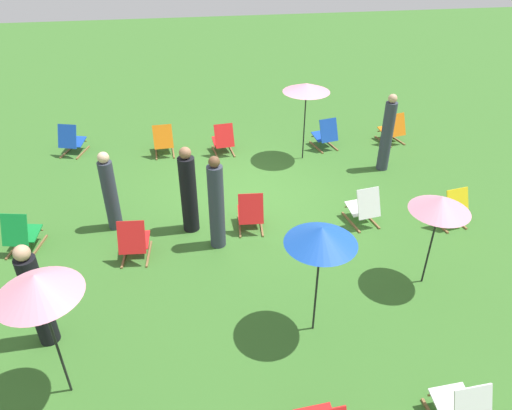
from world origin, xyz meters
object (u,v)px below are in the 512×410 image
at_px(person_1, 189,192).
at_px(deckchair_10, 393,129).
at_px(deckchair_13, 71,141).
at_px(deckchair_8, 462,409).
at_px(person_2, 387,134).
at_px(deckchair_14, 163,141).
at_px(umbrella_0, 441,204).
at_px(deckchair_4, 250,213).
at_px(person_0, 37,298).
at_px(deckchair_3, 326,135).
at_px(deckchair_1, 134,241).
at_px(umbrella_2, 321,236).
at_px(person_3, 216,205).
at_px(person_4, 110,193).
at_px(umbrella_1, 37,285).
at_px(deckchair_2, 451,208).
at_px(umbrella_3, 306,88).
at_px(deckchair_11, 223,140).
at_px(deckchair_6, 364,207).
at_px(deckchair_12, 21,234).

bearing_deg(person_1, deckchair_10, -21.75).
relative_size(deckchair_10, deckchair_13, 0.98).
xyz_separation_m(deckchair_8, person_2, (-1.68, -6.63, 0.54)).
bearing_deg(deckchair_14, umbrella_0, 124.77).
bearing_deg(deckchair_4, person_0, 39.71).
height_order(deckchair_3, deckchair_8, same).
relative_size(deckchair_1, deckchair_10, 0.98).
bearing_deg(deckchair_1, umbrella_2, 146.33).
bearing_deg(deckchair_13, deckchair_4, 151.60).
bearing_deg(person_3, person_4, 66.32).
bearing_deg(person_2, umbrella_1, -12.32).
distance_m(deckchair_1, person_0, 2.18).
distance_m(deckchair_10, deckchair_13, 8.45).
bearing_deg(deckchair_2, deckchair_10, -105.23).
distance_m(umbrella_1, person_0, 1.47).
bearing_deg(deckchair_13, deckchair_2, 167.34).
xyz_separation_m(deckchair_1, person_2, (-5.76, -2.57, 0.54)).
bearing_deg(person_0, umbrella_3, 50.64).
distance_m(deckchair_2, person_1, 5.20).
distance_m(deckchair_11, person_3, 3.96).
height_order(deckchair_6, umbrella_3, umbrella_3).
bearing_deg(deckchair_11, deckchair_8, 98.44).
bearing_deg(deckchair_13, umbrella_3, -174.90).
xyz_separation_m(umbrella_3, person_1, (2.94, 2.68, -0.99)).
xyz_separation_m(deckchair_3, deckchair_6, (0.23, 3.53, 0.00)).
relative_size(deckchair_14, person_0, 0.48).
relative_size(deckchair_6, deckchair_8, 1.00).
bearing_deg(deckchair_8, person_0, -25.86).
relative_size(umbrella_0, person_2, 0.91).
bearing_deg(deckchair_10, deckchair_12, 8.90).
bearing_deg(person_4, deckchair_3, 105.22).
bearing_deg(deckchair_1, person_0, 61.68).
bearing_deg(umbrella_1, deckchair_8, 164.75).
bearing_deg(deckchair_14, deckchair_10, 174.93).
xyz_separation_m(umbrella_0, person_2, (-0.88, -4.03, -0.67)).
height_order(umbrella_3, person_0, umbrella_3).
height_order(deckchair_13, person_2, person_2).
bearing_deg(deckchair_13, person_2, -178.45).
height_order(deckchair_13, umbrella_3, umbrella_3).
bearing_deg(person_4, deckchair_11, 126.31).
bearing_deg(deckchair_10, umbrella_1, 29.90).
height_order(deckchair_6, person_3, person_3).
height_order(deckchair_14, umbrella_0, umbrella_0).
bearing_deg(person_2, person_4, -37.96).
relative_size(deckchair_6, person_2, 0.44).
height_order(deckchair_13, person_4, person_4).
distance_m(deckchair_12, umbrella_0, 7.34).
bearing_deg(umbrella_2, person_0, -5.94).
bearing_deg(deckchair_12, person_4, -150.87).
bearing_deg(deckchair_12, umbrella_1, 124.21).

